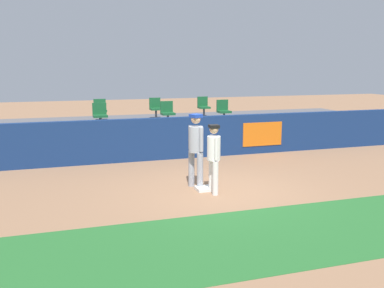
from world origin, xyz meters
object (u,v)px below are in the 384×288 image
at_px(seat_back_left, 100,109).
at_px(first_base, 204,189).
at_px(seat_front_left, 100,114).
at_px(seat_front_right, 223,110).
at_px(seat_back_center, 156,107).
at_px(seat_front_center, 167,111).
at_px(player_fielder_home, 214,154).
at_px(player_runner_visitor, 196,145).
at_px(seat_back_right, 203,106).

bearing_deg(seat_back_left, first_base, -75.67).
bearing_deg(seat_front_left, seat_front_right, -0.00).
bearing_deg(first_base, seat_back_center, 86.83).
height_order(seat_front_center, seat_back_left, same).
distance_m(seat_back_left, seat_front_right, 4.76).
bearing_deg(seat_front_center, seat_front_right, -0.00).
relative_size(player_fielder_home, seat_back_center, 2.01).
distance_m(player_runner_visitor, seat_back_left, 6.96).
height_order(seat_back_right, seat_front_left, same).
distance_m(seat_back_left, seat_back_right, 4.23).
bearing_deg(seat_front_left, seat_back_right, 22.16).
relative_size(first_base, seat_front_left, 0.48).
height_order(first_base, seat_back_left, seat_back_left).
bearing_deg(seat_front_center, seat_back_left, 140.93).
xyz_separation_m(first_base, seat_back_center, (0.39, 7.04, 1.39)).
bearing_deg(seat_front_right, seat_back_right, 95.47).
height_order(seat_back_left, seat_back_center, same).
distance_m(player_fielder_home, player_runner_visitor, 0.66).
xyz_separation_m(seat_back_center, seat_front_left, (-2.38, -1.80, 0.00)).
distance_m(player_runner_visitor, seat_front_center, 4.99).
height_order(player_runner_visitor, seat_front_left, player_runner_visitor).
height_order(player_runner_visitor, seat_back_center, player_runner_visitor).
bearing_deg(player_runner_visitor, seat_back_center, 153.52).
distance_m(seat_back_right, seat_front_right, 1.81).
relative_size(player_fielder_home, player_runner_visitor, 0.89).
relative_size(seat_back_center, seat_front_right, 1.00).
height_order(player_fielder_home, seat_front_center, seat_front_center).
relative_size(first_base, seat_front_center, 0.48).
xyz_separation_m(seat_front_center, seat_back_center, (-0.03, 1.80, -0.00)).
relative_size(seat_back_right, seat_back_center, 1.00).
bearing_deg(seat_back_left, seat_front_right, -22.24).
bearing_deg(seat_back_right, seat_front_center, -138.20).
distance_m(seat_front_center, seat_back_left, 2.86).
bearing_deg(first_base, seat_front_center, 85.45).
height_order(player_runner_visitor, seat_back_right, player_runner_visitor).
height_order(player_runner_visitor, seat_front_right, player_runner_visitor).
relative_size(first_base, seat_front_right, 0.48).
height_order(seat_front_center, seat_back_right, same).
xyz_separation_m(player_runner_visitor, seat_front_left, (-1.86, 4.95, 0.34)).
height_order(first_base, player_runner_visitor, player_runner_visitor).
bearing_deg(player_fielder_home, seat_front_center, -179.90).
relative_size(first_base, player_fielder_home, 0.24).
xyz_separation_m(first_base, player_runner_visitor, (-0.13, 0.30, 1.05)).
distance_m(first_base, seat_back_right, 7.58).
relative_size(seat_back_right, seat_front_right, 1.00).
relative_size(first_base, seat_back_left, 0.48).
distance_m(seat_back_center, seat_front_left, 2.98).
xyz_separation_m(first_base, seat_back_right, (2.43, 7.04, 1.39)).
bearing_deg(player_runner_visitor, seat_front_right, 129.02).
xyz_separation_m(seat_back_right, seat_back_center, (-2.04, 0.00, 0.00)).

